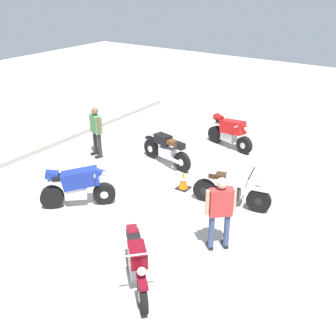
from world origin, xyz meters
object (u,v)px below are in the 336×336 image
Objects in this scene: motorcycle_red_sportbike at (230,132)px; person_in_red_shirt at (220,209)px; motorcycle_silver_cruiser at (231,189)px; traffic_cone at (183,180)px; person_in_green_shirt at (96,129)px; motorcycle_blue_sportbike at (78,185)px; motorcycle_black_cruiser at (166,149)px; motorcycle_maroon_cruiser at (137,262)px.

person_in_red_shirt is at bearing -49.50° from motorcycle_red_sportbike.
motorcycle_red_sportbike is 4.04m from motorcycle_silver_cruiser.
person_in_green_shirt is at bearing 84.81° from traffic_cone.
motorcycle_red_sportbike is at bearing -19.44° from person_in_red_shirt.
motorcycle_blue_sportbike reaches higher than motorcycle_silver_cruiser.
motorcycle_red_sportbike reaches higher than motorcycle_silver_cruiser.
motorcycle_red_sportbike reaches higher than motorcycle_black_cruiser.
motorcycle_maroon_cruiser is at bearing 131.48° from motorcycle_black_cruiser.
person_in_red_shirt reaches higher than motorcycle_silver_cruiser.
person_in_green_shirt reaches higher than traffic_cone.
motorcycle_black_cruiser is at bearing 145.86° from motorcycle_silver_cruiser.
traffic_cone is at bearing 105.76° from person_in_green_shirt.
person_in_green_shirt is at bearing -176.06° from motorcycle_maroon_cruiser.
person_in_red_shirt reaches higher than motorcycle_red_sportbike.
motorcycle_blue_sportbike is 3.46m from motorcycle_black_cruiser.
person_in_red_shirt is (-5.42, -2.44, 0.43)m from motorcycle_red_sportbike.
person_in_red_shirt is (1.91, -0.78, 0.51)m from motorcycle_maroon_cruiser.
person_in_green_shirt reaches higher than motorcycle_blue_sportbike.
motorcycle_blue_sportbike is 3.48m from motorcycle_maroon_cruiser.
person_in_red_shirt is (-3.01, -3.48, 0.51)m from motorcycle_black_cruiser.
motorcycle_blue_sportbike is at bearing -161.59° from motorcycle_maroon_cruiser.
motorcycle_black_cruiser is 1.22× the size of person_in_green_shirt.
motorcycle_silver_cruiser is at bearing -93.97° from traffic_cone.
motorcycle_red_sportbike is (5.84, -1.48, 0.00)m from motorcycle_blue_sportbike.
person_in_green_shirt reaches higher than motorcycle_black_cruiser.
motorcycle_red_sportbike is 4.61m from person_in_green_shirt.
person_in_red_shirt is 2.99m from traffic_cone.
motorcycle_silver_cruiser is at bearing -8.54° from motorcycle_blue_sportbike.
motorcycle_maroon_cruiser is at bearing 114.13° from person_in_red_shirt.
traffic_cone is at bearing 10.33° from motorcycle_blue_sportbike.
motorcycle_maroon_cruiser is 0.90× the size of person_in_red_shirt.
motorcycle_black_cruiser is at bearing 129.19° from person_in_green_shirt.
person_in_green_shirt is (2.67, 1.85, 0.37)m from motorcycle_blue_sportbike.
motorcycle_blue_sportbike is at bearing 52.45° from person_in_red_shirt.
person_in_green_shirt reaches higher than motorcycle_red_sportbike.
person_in_red_shirt is at bearing -36.43° from motorcycle_blue_sportbike.
motorcycle_red_sportbike is at bearing -100.73° from motorcycle_black_cruiser.
person_in_green_shirt reaches higher than motorcycle_maroon_cruiser.
motorcycle_black_cruiser is (4.92, 2.71, 0.00)m from motorcycle_maroon_cruiser.
motorcycle_silver_cruiser is 1.23× the size of person_in_green_shirt.
motorcycle_maroon_cruiser is 3.73m from motorcycle_silver_cruiser.
motorcycle_maroon_cruiser is 7.52m from motorcycle_red_sportbike.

